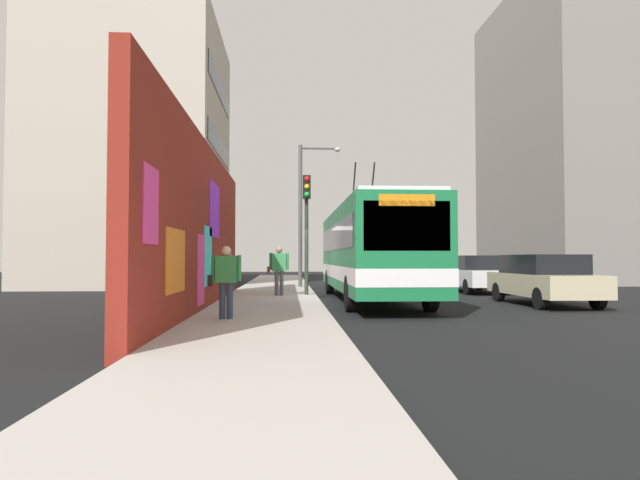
# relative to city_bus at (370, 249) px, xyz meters

# --- Properties ---
(ground_plane) EXTENTS (80.00, 80.00, 0.00)m
(ground_plane) POSITION_rel_city_bus_xyz_m (0.06, 1.80, -1.79)
(ground_plane) COLOR black
(sidewalk_slab) EXTENTS (48.00, 3.20, 0.15)m
(sidewalk_slab) POSITION_rel_city_bus_xyz_m (0.06, 3.40, -1.72)
(sidewalk_slab) COLOR #ADA8A0
(sidewalk_slab) RESTS_ON ground_plane
(graffiti_wall) EXTENTS (14.97, 0.32, 4.60)m
(graffiti_wall) POSITION_rel_city_bus_xyz_m (-3.47, 5.15, 0.50)
(graffiti_wall) COLOR maroon
(graffiti_wall) RESTS_ON ground_plane
(building_far_left) EXTENTS (10.24, 8.84, 14.04)m
(building_far_left) POSITION_rel_city_bus_xyz_m (11.22, 11.00, 5.23)
(building_far_left) COLOR #B2A899
(building_far_left) RESTS_ON ground_plane
(building_far_right) EXTENTS (13.11, 7.59, 18.63)m
(building_far_right) POSITION_rel_city_bus_xyz_m (15.03, -15.20, 7.52)
(building_far_right) COLOR gray
(building_far_right) RESTS_ON ground_plane
(city_bus) EXTENTS (11.74, 2.49, 5.00)m
(city_bus) POSITION_rel_city_bus_xyz_m (0.00, 0.00, 0.00)
(city_bus) COLOR #19723F
(city_bus) RESTS_ON ground_plane
(parked_car_champagne) EXTENTS (4.62, 1.91, 1.58)m
(parked_car_champagne) POSITION_rel_city_bus_xyz_m (-1.92, -5.20, -0.96)
(parked_car_champagne) COLOR #C6B793
(parked_car_champagne) RESTS_ON ground_plane
(parked_car_white) EXTENTS (4.91, 1.85, 1.58)m
(parked_car_white) POSITION_rel_city_bus_xyz_m (4.48, -5.20, -0.96)
(parked_car_white) COLOR white
(parked_car_white) RESTS_ON ground_plane
(pedestrian_near_wall) EXTENTS (0.22, 0.72, 1.58)m
(pedestrian_near_wall) POSITION_rel_city_bus_xyz_m (-6.59, 4.17, -0.72)
(pedestrian_near_wall) COLOR #2D3F59
(pedestrian_near_wall) RESTS_ON sidewalk_slab
(pedestrian_midblock) EXTENTS (0.23, 0.76, 1.72)m
(pedestrian_midblock) POSITION_rel_city_bus_xyz_m (0.70, 3.14, -0.63)
(pedestrian_midblock) COLOR #595960
(pedestrian_midblock) RESTS_ON sidewalk_slab
(traffic_light) EXTENTS (0.49, 0.28, 4.33)m
(traffic_light) POSITION_rel_city_bus_xyz_m (0.96, 2.15, 1.26)
(traffic_light) COLOR #2D382D
(traffic_light) RESTS_ON sidewalk_slab
(street_lamp) EXTENTS (0.44, 1.96, 6.58)m
(street_lamp) POSITION_rel_city_bus_xyz_m (6.48, 2.02, 2.16)
(street_lamp) COLOR #4C4C51
(street_lamp) RESTS_ON sidewalk_slab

